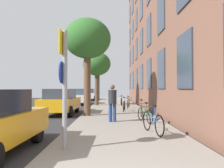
# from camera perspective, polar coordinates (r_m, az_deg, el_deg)

# --- Properties ---
(ground_plane) EXTENTS (41.80, 41.80, 0.00)m
(ground_plane) POSITION_cam_1_polar(r_m,az_deg,el_deg) (17.65, -10.64, -6.57)
(ground_plane) COLOR #332D28
(road_asphalt) EXTENTS (7.00, 38.00, 0.01)m
(road_asphalt) POSITION_cam_1_polar(r_m,az_deg,el_deg) (18.13, -17.23, -6.37)
(road_asphalt) COLOR #2D2D30
(road_asphalt) RESTS_ON ground
(sidewalk) EXTENTS (4.20, 38.00, 0.12)m
(sidewalk) POSITION_cam_1_polar(r_m,az_deg,el_deg) (17.38, 0.88, -6.47)
(sidewalk) COLOR gray
(sidewalk) RESTS_ON ground
(building_facade) EXTENTS (0.56, 27.00, 16.28)m
(building_facade) POSITION_cam_1_polar(r_m,az_deg,el_deg) (18.28, 9.57, 19.68)
(building_facade) COLOR brown
(building_facade) RESTS_ON ground
(sign_post) EXTENTS (0.15, 0.60, 3.00)m
(sign_post) POSITION_cam_1_polar(r_m,az_deg,el_deg) (5.55, -12.72, 1.29)
(sign_post) COLOR gray
(sign_post) RESTS_ON sidewalk
(traffic_light) EXTENTS (0.43, 0.24, 3.77)m
(traffic_light) POSITION_cam_1_polar(r_m,az_deg,el_deg) (26.39, -3.69, 1.06)
(traffic_light) COLOR black
(traffic_light) RESTS_ON sidewalk
(tree_near) EXTENTS (2.69, 2.69, 5.54)m
(tree_near) POSITION_cam_1_polar(r_m,az_deg,el_deg) (12.57, -6.60, 11.58)
(tree_near) COLOR brown
(tree_near) RESTS_ON sidewalk
(tree_far) EXTENTS (2.59, 2.59, 4.93)m
(tree_far) POSITION_cam_1_polar(r_m,az_deg,el_deg) (20.02, -4.10, 5.22)
(tree_far) COLOR brown
(tree_far) RESTS_ON sidewalk
(bicycle_0) EXTENTS (0.52, 1.75, 0.99)m
(bicycle_0) POSITION_cam_1_polar(r_m,az_deg,el_deg) (7.53, 10.82, -9.93)
(bicycle_0) COLOR black
(bicycle_0) RESTS_ON sidewalk
(bicycle_1) EXTENTS (0.55, 1.62, 0.92)m
(bicycle_1) POSITION_cam_1_polar(r_m,az_deg,el_deg) (9.89, 8.79, -8.02)
(bicycle_1) COLOR black
(bicycle_1) RESTS_ON sidewalk
(bicycle_2) EXTENTS (0.42, 1.61, 0.94)m
(bicycle_2) POSITION_cam_1_polar(r_m,az_deg,el_deg) (12.28, 7.78, -6.66)
(bicycle_2) COLOR black
(bicycle_2) RESTS_ON sidewalk
(bicycle_3) EXTENTS (0.43, 1.77, 0.97)m
(bicycle_3) POSITION_cam_1_polar(r_m,az_deg,el_deg) (14.57, 3.26, -5.74)
(bicycle_3) COLOR black
(bicycle_3) RESTS_ON sidewalk
(bicycle_4) EXTENTS (0.50, 1.72, 0.94)m
(bicycle_4) POSITION_cam_1_polar(r_m,az_deg,el_deg) (17.00, 4.39, -5.14)
(bicycle_4) COLOR black
(bicycle_4) RESTS_ON sidewalk
(bicycle_5) EXTENTS (0.42, 1.59, 0.92)m
(bicycle_5) POSITION_cam_1_polar(r_m,az_deg,el_deg) (19.36, 2.53, -4.69)
(bicycle_5) COLOR black
(bicycle_5) RESTS_ON sidewalk
(pedestrian_0) EXTENTS (0.44, 0.44, 1.72)m
(pedestrian_0) POSITION_cam_1_polar(r_m,az_deg,el_deg) (9.88, 0.11, -4.40)
(pedestrian_0) COLOR navy
(pedestrian_0) RESTS_ON sidewalk
(car_1) EXTENTS (1.96, 4.10, 1.62)m
(car_1) POSITION_cam_1_polar(r_m,az_deg,el_deg) (13.95, -13.50, -4.51)
(car_1) COLOR orange
(car_1) RESTS_ON road_asphalt
(car_2) EXTENTS (1.99, 4.12, 1.62)m
(car_2) POSITION_cam_1_polar(r_m,az_deg,el_deg) (22.15, -8.67, -3.30)
(car_2) COLOR silver
(car_2) RESTS_ON road_asphalt
(car_3) EXTENTS (1.95, 4.19, 1.62)m
(car_3) POSITION_cam_1_polar(r_m,az_deg,el_deg) (30.40, -6.22, -2.74)
(car_3) COLOR silver
(car_3) RESTS_ON road_asphalt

